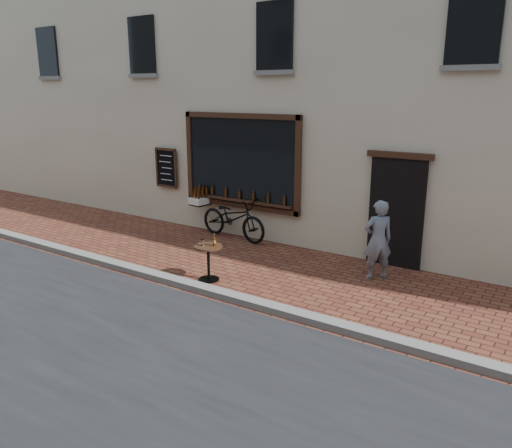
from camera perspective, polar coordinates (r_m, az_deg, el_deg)
The scene contains 6 objects.
ground at distance 8.61m, azimuth -4.75°, elevation -8.77°, with size 90.00×90.00×0.00m, color #58271C.
kerb at distance 8.73m, azimuth -3.93°, elevation -7.98°, with size 90.00×0.25×0.12m, color slate.
shop_building at distance 13.66m, azimuth 13.21°, elevation 21.05°, with size 28.00×6.20×10.00m.
cargo_bicycle at distance 12.00m, azimuth -2.75°, elevation 0.78°, with size 2.30×0.88×1.10m.
bistro_table at distance 9.37m, azimuth -5.46°, elevation -3.62°, with size 0.53×0.53×0.91m.
pedestrian at distance 9.63m, azimuth 13.76°, elevation -1.76°, with size 0.55×0.36×1.52m, color slate.
Camera 1 is at (4.96, -6.13, 3.45)m, focal length 35.00 mm.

